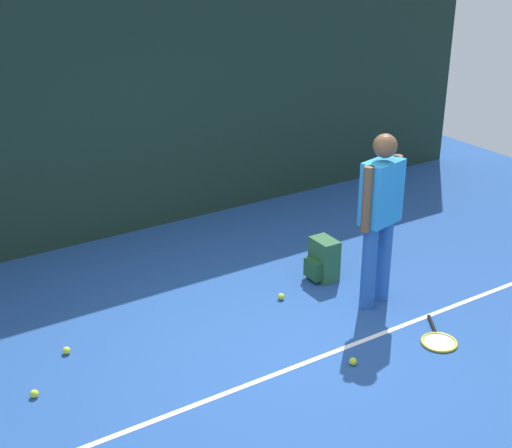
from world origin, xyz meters
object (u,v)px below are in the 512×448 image
tennis_racket (438,340)px  tennis_ball_near_player (353,361)px  tennis_player (380,211)px  backpack (323,260)px  tennis_ball_far_left (66,351)px  tennis_ball_by_fence (281,297)px  tennis_ball_mid_court (34,394)px

tennis_racket → tennis_ball_near_player: bearing=-65.0°
tennis_player → backpack: tennis_player is taller
tennis_player → tennis_ball_far_left: 3.06m
backpack → tennis_ball_near_player: 1.58m
backpack → tennis_ball_far_left: bearing=-90.4°
tennis_player → tennis_racket: (0.02, -0.84, -0.95)m
tennis_ball_by_fence → tennis_ball_mid_court: (-2.51, -0.24, 0.00)m
tennis_player → backpack: 1.02m
tennis_ball_by_fence → tennis_racket: bearing=-61.6°
tennis_ball_by_fence → tennis_ball_far_left: bearing=174.2°
tennis_racket → tennis_ball_far_left: 3.25m
backpack → tennis_ball_near_player: size_ratio=6.67×
backpack → tennis_ball_far_left: size_ratio=6.67×
tennis_player → tennis_ball_near_player: 1.45m
tennis_ball_mid_court → tennis_ball_far_left: (0.41, 0.45, 0.00)m
tennis_racket → backpack: backpack is taller
tennis_ball_near_player → tennis_ball_far_left: size_ratio=1.00×
tennis_racket → tennis_ball_near_player: tennis_ball_near_player is taller
tennis_ball_near_player → tennis_racket: bearing=-8.6°
tennis_player → tennis_ball_by_fence: (-0.73, 0.53, -0.93)m
tennis_racket → tennis_player: bearing=-145.1°
tennis_ball_near_player → tennis_ball_by_fence: bearing=84.3°
tennis_player → tennis_ball_near_player: bearing=27.2°
tennis_ball_by_fence → tennis_ball_far_left: 2.10m
tennis_ball_near_player → tennis_ball_by_fence: (0.12, 1.24, 0.00)m
tennis_racket → tennis_ball_far_left: tennis_ball_far_left is taller
tennis_ball_by_fence → tennis_ball_far_left: same height
tennis_ball_near_player → tennis_ball_mid_court: (-2.38, 1.00, 0.00)m
tennis_ball_by_fence → tennis_ball_far_left: size_ratio=1.00×
tennis_racket → backpack: 1.53m
tennis_ball_far_left → backpack: bearing=-1.6°
tennis_ball_near_player → tennis_ball_by_fence: size_ratio=1.00×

